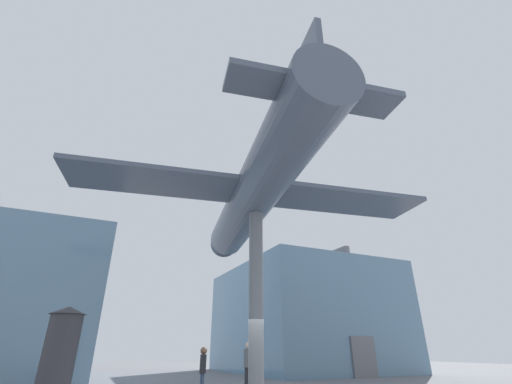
% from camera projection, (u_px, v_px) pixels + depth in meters
% --- Properties ---
extents(glass_pavilion_right, '(11.20, 13.39, 8.22)m').
position_uv_depth(glass_pavilion_right, '(303.00, 318.00, 27.55)').
color(glass_pavilion_right, '#60849E').
rests_on(glass_pavilion_right, ground_plane).
extents(support_pylon_central, '(0.52, 0.52, 6.45)m').
position_uv_depth(support_pylon_central, '(256.00, 298.00, 12.18)').
color(support_pylon_central, slate).
rests_on(support_pylon_central, ground_plane).
extents(suspended_airplane, '(14.59, 15.04, 3.12)m').
position_uv_depth(suspended_airplane, '(255.00, 194.00, 14.13)').
color(suspended_airplane, '#4C5666').
rests_on(suspended_airplane, support_pylon_central).
extents(visitor_person, '(0.33, 0.45, 1.64)m').
position_uv_depth(visitor_person, '(203.00, 369.00, 12.20)').
color(visitor_person, '#2D3D56').
rests_on(visitor_person, ground_plane).
extents(visitor_second, '(0.45, 0.33, 1.85)m').
position_uv_depth(visitor_second, '(249.00, 362.00, 13.95)').
color(visitor_second, '#232328').
rests_on(visitor_second, ground_plane).
extents(info_kiosk, '(0.87, 0.87, 2.53)m').
position_uv_depth(info_kiosk, '(58.00, 362.00, 8.00)').
color(info_kiosk, '#333338').
rests_on(info_kiosk, ground_plane).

